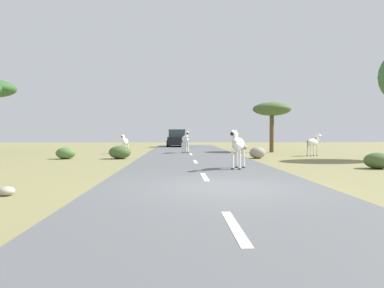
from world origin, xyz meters
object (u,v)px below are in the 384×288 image
zebra_2 (125,142)px  bush_1 (378,161)px  zebra_1 (313,143)px  bush_0 (66,153)px  tree_0 (272,110)px  rock_1 (257,153)px  bush_2 (120,152)px  rock_2 (6,191)px  zebra_4 (185,140)px  zebra_0 (238,145)px  car_0 (178,139)px  rock_3 (243,147)px

zebra_2 → bush_1: size_ratio=1.34×
zebra_1 → bush_0: (-14.61, -1.99, -0.52)m
tree_0 → rock_1: (-2.46, -6.29, -2.82)m
zebra_1 → bush_0: zebra_1 is taller
tree_0 → zebra_2: bearing=-174.7°
zebra_1 → rock_1: size_ratio=1.59×
zebra_1 → rock_1: 4.45m
bush_1 → bush_2: (-11.25, 5.93, 0.04)m
tree_0 → rock_1: tree_0 is taller
zebra_1 → rock_2: 18.45m
tree_0 → bush_1: (1.09, -12.23, -2.82)m
bush_0 → zebra_4: bearing=35.9°
bush_1 → rock_2: 13.27m
zebra_1 → bush_2: size_ratio=1.16×
bush_0 → bush_1: bush_1 is taller
bush_1 → bush_0: bearing=157.4°
zebra_0 → zebra_1: 10.28m
car_0 → bush_0: 17.72m
zebra_2 → bush_2: size_ratio=1.18×
car_0 → zebra_2: bearing=-105.3°
tree_0 → rock_3: bearing=112.2°
zebra_4 → bush_1: size_ratio=1.52×
rock_1 → rock_2: 14.41m
zebra_2 → zebra_4: (4.24, -0.45, 0.16)m
zebra_4 → rock_1: bearing=120.2°
zebra_0 → rock_2: size_ratio=4.23×
bush_1 → rock_3: size_ratio=1.53×
bush_2 → rock_3: (8.69, 9.90, -0.13)m
bush_2 → rock_2: 11.71m
zebra_1 → car_0: size_ratio=0.32×
tree_0 → bush_1: tree_0 is taller
zebra_2 → rock_3: bearing=-146.8°
zebra_2 → car_0: car_0 is taller
bush_0 → bush_2: (2.98, -0.01, 0.05)m
zebra_2 → rock_1: bearing=153.9°
zebra_1 → rock_2: zebra_1 is taller
bush_0 → rock_2: bearing=-79.0°
bush_2 → zebra_0: bearing=-48.6°
bush_2 → zebra_4: bearing=52.5°
zebra_4 → tree_0: tree_0 is taller
zebra_0 → bush_0: zebra_0 is taller
zebra_2 → zebra_0: bearing=124.3°
rock_1 → rock_3: (1.00, 9.88, -0.08)m
zebra_2 → bush_1: 16.27m
zebra_2 → car_0: (3.68, 11.31, 0.04)m
tree_0 → bush_2: tree_0 is taller
zebra_2 → bush_1: bearing=143.0°
zebra_4 → car_0: (-0.56, 11.76, -0.13)m
zebra_0 → rock_2: 8.31m
bush_0 → zebra_0: bearing=-36.4°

